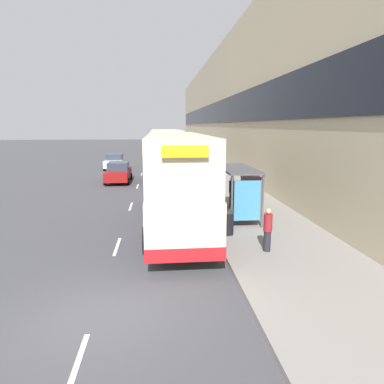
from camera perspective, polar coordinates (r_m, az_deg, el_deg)
ground_plane at (r=9.44m, az=-16.10°, el=-19.31°), size 220.00×220.00×0.00m
pavement at (r=46.98m, az=0.35°, el=5.40°), size 5.00×93.00×0.14m
terrace_facade at (r=47.38m, az=5.31°, el=13.77°), size 3.10×93.00×13.97m
lane_mark_0 at (r=7.99m, az=-18.61°, el=-25.60°), size 0.12×2.00×0.01m
lane_mark_1 at (r=13.98m, az=-12.36°, el=-8.85°), size 0.12×2.00×0.01m
lane_mark_2 at (r=20.49m, az=-10.17°, el=-2.37°), size 0.12×2.00×0.01m
lane_mark_3 at (r=27.16m, az=-9.05°, el=0.96°), size 0.12×2.00×0.01m
lane_mark_4 at (r=33.88m, az=-8.38°, el=2.97°), size 0.12×2.00×0.01m
lane_mark_5 at (r=40.64m, az=-7.92°, el=4.32°), size 0.12×2.00×0.01m
bus_shelter at (r=16.98m, az=8.41°, el=1.35°), size 1.60×4.20×2.48m
double_decker_bus_near at (r=15.97m, az=-2.71°, el=2.33°), size 2.85×11.51×4.30m
double_decker_bus_ahead at (r=30.96m, az=-4.33°, el=6.55°), size 2.85×11.17×4.30m
car_0 at (r=29.28m, az=-12.17°, el=3.22°), size 2.05×4.35×1.67m
car_1 at (r=38.19m, az=-12.77°, el=4.96°), size 2.08×4.02×1.65m
car_2 at (r=78.96m, az=-5.47°, el=8.21°), size 2.05×4.46×1.70m
pedestrian_at_shelter at (r=19.87m, az=10.51°, el=0.13°), size 0.33×0.33×1.69m
pedestrian_1 at (r=12.86m, az=12.50°, el=-6.13°), size 0.32×0.32×1.61m
pedestrian_2 at (r=19.52m, az=6.67°, el=0.09°), size 0.34×0.34×1.72m
litter_bin at (r=14.60m, az=5.94°, el=-5.04°), size 0.55×0.55×1.05m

